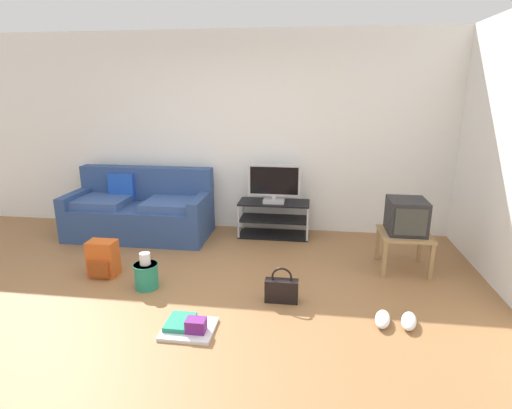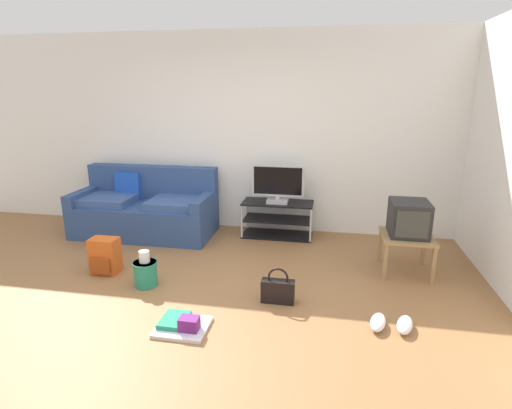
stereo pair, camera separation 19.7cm
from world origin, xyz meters
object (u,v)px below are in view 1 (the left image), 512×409
Objects in this scene: backpack at (103,259)px; side_table at (404,238)px; sneakers_pair at (396,320)px; tv_stand at (274,219)px; crt_tv at (406,216)px; flat_tv at (274,184)px; floor_tray at (188,326)px; cleaning_bucket at (146,274)px; couch at (140,211)px; handbag at (282,290)px.

side_table is at bearing 38.56° from backpack.
backpack reaches higher than sneakers_pair.
tv_stand is at bearing 150.03° from side_table.
tv_stand is at bearing 150.49° from crt_tv.
crt_tv reaches higher than side_table.
flat_tv is 2.51m from floor_tray.
sneakers_pair is (1.24, -2.03, -0.69)m from flat_tv.
cleaning_bucket reaches higher than floor_tray.
floor_tray is (1.32, -2.17, -0.30)m from couch.
couch is 2.70× the size of flat_tv.
backpack is 3.00m from sneakers_pair.
side_table is 1.33× the size of sneakers_pair.
crt_tv is at bearing 17.49° from cleaning_bucket.
flat_tv is (1.81, 0.19, 0.40)m from couch.
couch is at bearing -173.94° from flat_tv.
flat_tv reaches higher than backpack.
tv_stand is (1.81, 0.21, -0.10)m from couch.
sneakers_pair is at bearing -58.63° from flat_tv.
tv_stand reaches higher than backpack.
couch reaches higher than tv_stand.
handbag is 0.95m from floor_tray.
tv_stand is at bearing 97.69° from handbag.
floor_tray is (-0.49, -2.36, -0.69)m from flat_tv.
floor_tray is at bearing -8.63° from backpack.
crt_tv is at bearing -10.99° from couch.
tv_stand is at bearing 121.10° from sneakers_pair.
crt_tv is 1.10× the size of backpack.
side_table is 1.26× the size of floor_tray.
tv_stand is at bearing 90.00° from flat_tv.
flat_tv reaches higher than handbag.
couch is at bearing 169.01° from crt_tv.
flat_tv is 1.62× the size of floor_tray.
flat_tv is at bearing 150.67° from side_table.
sneakers_pair is 0.94× the size of floor_tray.
couch is 2.60m from handbag.
couch is 4.39× the size of floor_tray.
handbag is 1.04m from sneakers_pair.
handbag is 0.82× the size of floor_tray.
side_table reaches higher than handbag.
crt_tv reaches higher than floor_tray.
side_table is at bearing 76.40° from sneakers_pair.
backpack is 1.04× the size of cleaning_bucket.
sneakers_pair is 1.76m from floor_tray.
couch is 3.40m from side_table.
side_table is at bearing -29.33° from flat_tv.
crt_tv is 1.15× the size of cleaning_bucket.
flat_tv is at bearing 6.06° from couch.
couch reaches higher than sneakers_pair.
couch is at bearing 121.36° from floor_tray.
backpack is at bearing -168.96° from crt_tv.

